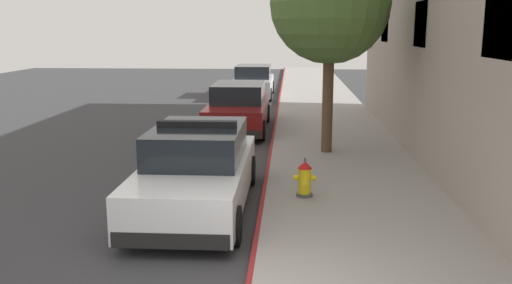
# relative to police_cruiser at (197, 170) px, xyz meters

# --- Properties ---
(ground_plane) EXTENTS (34.32, 60.00, 0.20)m
(ground_plane) POSITION_rel_police_cruiser_xyz_m (-2.95, 5.94, -0.84)
(ground_plane) COLOR #353538
(sidewalk_pavement) EXTENTS (3.57, 60.00, 0.16)m
(sidewalk_pavement) POSITION_rel_police_cruiser_xyz_m (3.05, 5.94, -0.66)
(sidewalk_pavement) COLOR gray
(sidewalk_pavement) RESTS_ON ground
(curb_painted_edge) EXTENTS (0.08, 60.00, 0.16)m
(curb_painted_edge) POSITION_rel_police_cruiser_xyz_m (1.22, 5.94, -0.66)
(curb_painted_edge) COLOR maroon
(curb_painted_edge) RESTS_ON ground
(police_cruiser) EXTENTS (1.94, 4.84, 1.68)m
(police_cruiser) POSITION_rel_police_cruiser_xyz_m (0.00, 0.00, 0.00)
(police_cruiser) COLOR white
(police_cruiser) RESTS_ON ground
(parked_car_silver_ahead) EXTENTS (1.94, 4.84, 1.56)m
(parked_car_silver_ahead) POSITION_rel_police_cruiser_xyz_m (0.00, 8.18, -0.00)
(parked_car_silver_ahead) COLOR maroon
(parked_car_silver_ahead) RESTS_ON ground
(parked_car_dark_far) EXTENTS (1.94, 4.84, 1.56)m
(parked_car_dark_far) POSITION_rel_police_cruiser_xyz_m (-0.11, 17.13, -0.00)
(parked_car_dark_far) COLOR #B2B5BA
(parked_car_dark_far) RESTS_ON ground
(fire_hydrant) EXTENTS (0.44, 0.40, 0.76)m
(fire_hydrant) POSITION_rel_police_cruiser_xyz_m (2.02, 0.38, -0.23)
(fire_hydrant) COLOR #4C4C51
(fire_hydrant) RESTS_ON sidewalk_pavement
(street_tree) EXTENTS (3.04, 3.04, 5.33)m
(street_tree) POSITION_rel_police_cruiser_xyz_m (2.69, 4.38, 3.21)
(street_tree) COLOR brown
(street_tree) RESTS_ON sidewalk_pavement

